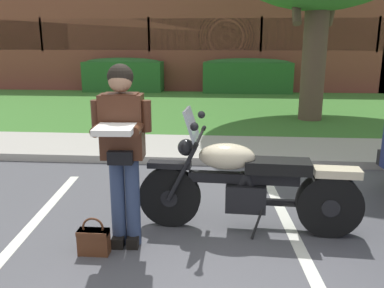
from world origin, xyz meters
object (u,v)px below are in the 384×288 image
Objects in this scene: motorcycle at (256,185)px; rider_person at (122,143)px; hedge_center_left at (247,75)px; brick_building at (252,37)px; handbag at (94,239)px; hedge_left at (123,74)px.

rider_person reaches higher than motorcycle.
hedge_center_left is 0.13× the size of brick_building.
rider_person is 16.99m from brick_building.
motorcycle is at bearing 22.14° from handbag.
brick_building is at bearing 86.86° from motorcycle.
handbag is at bearing -99.76° from hedge_center_left.
brick_building reaches higher than hedge_left.
motorcycle is 1.65m from handbag.
motorcycle reaches higher than handbag.
rider_person is at bearing -97.26° from brick_building.
rider_person is at bearing -76.16° from hedge_left.
brick_building is (0.47, 5.83, 1.30)m from hedge_center_left.
hedge_center_left is at bearing -94.60° from brick_building.
rider_person is 4.74× the size of handbag.
brick_building is at bearing 50.24° from hedge_left.
handbag is at bearing -140.58° from rider_person.
rider_person reaches higher than hedge_left.
hedge_left is 0.12× the size of brick_building.
hedge_center_left is (1.93, 11.20, 0.51)m from handbag.
rider_person is at bearing -98.66° from hedge_center_left.
motorcycle is at bearing -69.55° from hedge_left.
motorcycle reaches higher than hedge_left.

